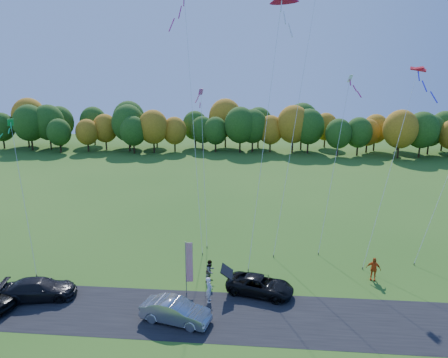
# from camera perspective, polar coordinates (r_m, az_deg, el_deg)

# --- Properties ---
(ground) EXTENTS (160.00, 160.00, 0.00)m
(ground) POSITION_cam_1_polar(r_m,az_deg,el_deg) (32.05, -0.98, -14.95)
(ground) COLOR #295717
(asphalt_strip) EXTENTS (90.00, 6.00, 0.01)m
(asphalt_strip) POSITION_cam_1_polar(r_m,az_deg,el_deg) (28.66, -1.86, -18.86)
(asphalt_strip) COLOR black
(asphalt_strip) RESTS_ON ground
(tree_line) EXTENTS (116.00, 12.00, 10.00)m
(tree_line) POSITION_cam_1_polar(r_m,az_deg,el_deg) (84.30, 2.94, 3.69)
(tree_line) COLOR #1E4711
(tree_line) RESTS_ON ground
(black_suv) EXTENTS (5.40, 3.52, 1.38)m
(black_suv) POSITION_cam_1_polar(r_m,az_deg,el_deg) (30.78, 5.18, -14.88)
(black_suv) COLOR black
(black_suv) RESTS_ON ground
(silver_sedan) EXTENTS (4.92, 2.68, 1.54)m
(silver_sedan) POSITION_cam_1_polar(r_m,az_deg,el_deg) (27.82, -6.90, -18.22)
(silver_sedan) COLOR #9A9A9E
(silver_sedan) RESTS_ON ground
(dark_truck_a) EXTENTS (5.49, 3.14, 1.50)m
(dark_truck_a) POSITION_cam_1_polar(r_m,az_deg,el_deg) (32.96, -24.86, -14.05)
(dark_truck_a) COLOR black
(dark_truck_a) RESTS_ON ground
(person_tailgate_a) EXTENTS (0.49, 0.72, 1.90)m
(person_tailgate_a) POSITION_cam_1_polar(r_m,az_deg,el_deg) (29.62, -2.15, -15.51)
(person_tailgate_a) COLOR silver
(person_tailgate_a) RESTS_ON ground
(person_tailgate_b) EXTENTS (1.05, 1.11, 1.80)m
(person_tailgate_b) POSITION_cam_1_polar(r_m,az_deg,el_deg) (32.20, -1.98, -12.99)
(person_tailgate_b) COLOR gray
(person_tailgate_b) RESTS_ON ground
(person_east) EXTENTS (1.21, 0.82, 1.90)m
(person_east) POSITION_cam_1_polar(r_m,az_deg,el_deg) (34.49, 20.57, -11.93)
(person_east) COLOR #D14F13
(person_east) RESTS_ON ground
(feather_flag) EXTENTS (0.54, 0.16, 4.14)m
(feather_flag) POSITION_cam_1_polar(r_m,az_deg,el_deg) (30.01, -5.09, -11.71)
(feather_flag) COLOR #999999
(feather_flag) RESTS_ON ground
(kite_delta_blue) EXTENTS (4.72, 12.17, 25.71)m
(kite_delta_blue) POSITION_cam_1_polar(r_m,az_deg,el_deg) (39.40, -4.55, 9.62)
(kite_delta_blue) COLOR #4C3F33
(kite_delta_blue) RESTS_ON ground
(kite_parafoil_orange) EXTENTS (7.06, 14.08, 34.09)m
(kite_parafoil_orange) POSITION_cam_1_polar(r_m,az_deg,el_deg) (40.18, 11.47, 15.78)
(kite_parafoil_orange) COLOR #4C3F33
(kite_parafoil_orange) RESTS_ON ground
(kite_delta_red) EXTENTS (3.99, 10.83, 24.29)m
(kite_delta_red) POSITION_cam_1_polar(r_m,az_deg,el_deg) (35.56, 6.10, 8.08)
(kite_delta_red) COLOR #4C3F33
(kite_delta_red) RESTS_ON ground
(kite_parafoil_rainbow) EXTENTS (6.74, 7.88, 16.90)m
(kite_parafoil_rainbow) POSITION_cam_1_polar(r_m,az_deg,el_deg) (37.80, 22.85, 2.01)
(kite_parafoil_rainbow) COLOR #4C3F33
(kite_parafoil_rainbow) RESTS_ON ground
(kite_diamond_green) EXTENTS (3.98, 5.05, 12.57)m
(kite_diamond_green) POSITION_cam_1_polar(r_m,az_deg,el_deg) (37.14, -26.77, -2.21)
(kite_diamond_green) COLOR #4C3F33
(kite_diamond_green) RESTS_ON ground
(kite_diamond_white) EXTENTS (3.51, 6.44, 16.25)m
(kite_diamond_white) POSITION_cam_1_polar(r_m,az_deg,el_deg) (38.46, 15.53, 2.18)
(kite_diamond_white) COLOR #4C3F33
(kite_diamond_white) RESTS_ON ground
(kite_diamond_pink) EXTENTS (1.74, 6.09, 14.85)m
(kite_diamond_pink) POSITION_cam_1_polar(r_m,az_deg,el_deg) (38.69, -2.91, 1.87)
(kite_diamond_pink) COLOR #4C3F33
(kite_diamond_pink) RESTS_ON ground
(kite_diamond_blue_low) EXTENTS (4.29, 3.63, 10.46)m
(kite_diamond_blue_low) POSITION_cam_1_polar(r_m,az_deg,el_deg) (39.09, 28.15, -3.18)
(kite_diamond_blue_low) COLOR #4C3F33
(kite_diamond_blue_low) RESTS_ON ground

